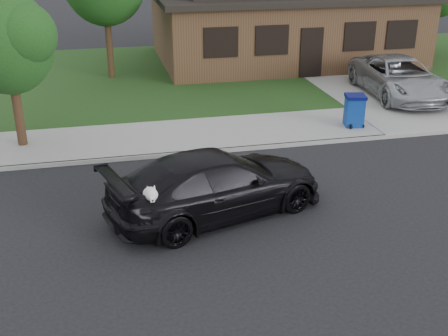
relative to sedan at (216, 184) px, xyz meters
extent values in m
plane|color=black|center=(2.59, 0.26, -0.76)|extent=(120.00, 120.00, 0.00)
cube|color=gray|center=(2.59, 5.26, -0.70)|extent=(60.00, 3.00, 0.12)
cube|color=gray|center=(2.59, 3.76, -0.70)|extent=(60.00, 0.12, 0.12)
cube|color=#193814|center=(2.59, 13.26, -0.70)|extent=(60.00, 13.00, 0.13)
cube|color=gray|center=(8.59, 10.26, -0.69)|extent=(4.50, 13.00, 0.14)
imported|color=black|center=(0.01, 0.00, 0.00)|extent=(5.64, 3.60, 1.52)
ellipsoid|color=white|center=(-1.61, -0.95, 0.36)|extent=(0.34, 0.40, 0.30)
sphere|color=white|center=(-1.61, -1.18, 0.46)|extent=(0.26, 0.26, 0.26)
cube|color=white|center=(-1.61, -1.31, 0.41)|extent=(0.09, 0.12, 0.08)
sphere|color=black|center=(-1.61, -1.37, 0.41)|extent=(0.04, 0.04, 0.04)
cone|color=white|center=(-1.67, -1.13, 0.59)|extent=(0.11, 0.11, 0.14)
cone|color=white|center=(-1.54, -1.13, 0.59)|extent=(0.11, 0.11, 0.14)
imported|color=#A5A8AC|center=(8.89, 7.75, 0.12)|extent=(2.82, 5.47, 1.48)
cube|color=navy|center=(5.71, 4.85, -0.17)|extent=(0.69, 0.69, 0.95)
cube|color=#060B4C|center=(5.71, 4.85, 0.36)|extent=(0.75, 0.75, 0.11)
cylinder|color=black|center=(5.50, 4.56, -0.57)|extent=(0.08, 0.16, 0.15)
cylinder|color=black|center=(5.92, 4.56, -0.57)|extent=(0.08, 0.16, 0.15)
cube|color=#422B1C|center=(6.59, 15.26, 0.87)|extent=(12.00, 8.00, 3.00)
cube|color=black|center=(6.59, 11.23, 0.47)|extent=(1.00, 0.06, 2.10)
cube|color=black|center=(2.59, 11.24, 1.07)|extent=(1.30, 0.05, 1.10)
cube|color=black|center=(4.79, 11.24, 1.07)|extent=(1.30, 0.05, 1.10)
cube|color=black|center=(8.79, 11.24, 1.07)|extent=(1.30, 0.05, 1.10)
cube|color=black|center=(10.79, 11.24, 1.07)|extent=(1.30, 0.05, 1.10)
cylinder|color=#332114|center=(-1.91, 13.26, 0.61)|extent=(0.28, 0.28, 2.48)
cylinder|color=#332114|center=(14.59, 14.76, 0.38)|extent=(0.28, 0.28, 2.03)
cylinder|color=#332114|center=(-4.91, 5.46, 0.26)|extent=(0.28, 0.28, 1.80)
ellipsoid|color=#143811|center=(-4.91, 5.46, 2.46)|extent=(2.60, 2.60, 2.99)
sphere|color=#26591E|center=(-4.39, 5.07, 2.72)|extent=(1.82, 1.82, 1.82)
camera|label=1|loc=(-2.43, -11.57, 5.53)|focal=45.00mm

